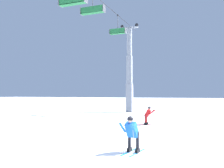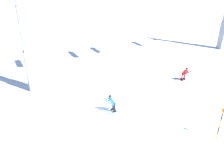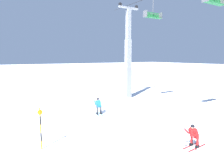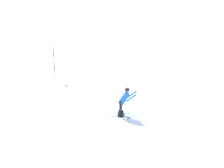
{
  "view_description": "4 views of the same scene",
  "coord_description": "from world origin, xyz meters",
  "px_view_note": "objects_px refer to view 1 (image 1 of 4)",
  "views": [
    {
      "loc": [
        -8.95,
        -2.67,
        2.37
      ],
      "look_at": [
        0.69,
        1.18,
        2.79
      ],
      "focal_mm": 38.77,
      "sensor_mm": 36.0,
      "label": 1
    },
    {
      "loc": [
        -6.72,
        -12.84,
        9.83
      ],
      "look_at": [
        0.68,
        0.71,
        2.08
      ],
      "focal_mm": 37.0,
      "sensor_mm": 36.0,
      "label": 2
    },
    {
      "loc": [
        15.92,
        -8.02,
        5.18
      ],
      "look_at": [
        0.35,
        1.69,
        2.65
      ],
      "focal_mm": 31.82,
      "sensor_mm": 36.0,
      "label": 3
    },
    {
      "loc": [
        1.2,
        13.03,
        6.18
      ],
      "look_at": [
        0.99,
        0.86,
        1.88
      ],
      "focal_mm": 45.7,
      "sensor_mm": 36.0,
      "label": 4
    }
  ],
  "objects_px": {
    "lift_tower_far": "(129,75)",
    "chairlift_seat_fourth": "(118,31)",
    "skier_carving_main": "(132,132)",
    "chairlift_seat_second": "(72,0)",
    "chairlift_seat_middle": "(92,10)",
    "skier_distant_uphill": "(148,114)"
  },
  "relations": [
    {
      "from": "lift_tower_far",
      "to": "skier_distant_uphill",
      "type": "xyz_separation_m",
      "value": [
        -11.67,
        -5.15,
        -3.95
      ]
    },
    {
      "from": "chairlift_seat_second",
      "to": "skier_carving_main",
      "type": "bearing_deg",
      "value": -133.62
    },
    {
      "from": "chairlift_seat_second",
      "to": "skier_distant_uphill",
      "type": "bearing_deg",
      "value": -63.6
    },
    {
      "from": "chairlift_seat_fourth",
      "to": "chairlift_seat_middle",
      "type": "bearing_deg",
      "value": -180.0
    },
    {
      "from": "skier_carving_main",
      "to": "chairlift_seat_fourth",
      "type": "xyz_separation_m",
      "value": [
        16.1,
        6.58,
        8.63
      ]
    },
    {
      "from": "lift_tower_far",
      "to": "chairlift_seat_second",
      "type": "height_order",
      "value": "lift_tower_far"
    },
    {
      "from": "chairlift_seat_middle",
      "to": "chairlift_seat_fourth",
      "type": "relative_size",
      "value": 1.03
    },
    {
      "from": "skier_carving_main",
      "to": "chairlift_seat_middle",
      "type": "height_order",
      "value": "chairlift_seat_middle"
    },
    {
      "from": "chairlift_seat_fourth",
      "to": "skier_distant_uphill",
      "type": "distance_m",
      "value": 12.45
    },
    {
      "from": "skier_carving_main",
      "to": "chairlift_seat_second",
      "type": "bearing_deg",
      "value": 46.38
    },
    {
      "from": "lift_tower_far",
      "to": "chairlift_seat_fourth",
      "type": "bearing_deg",
      "value": -180.0
    },
    {
      "from": "skier_carving_main",
      "to": "chairlift_seat_middle",
      "type": "relative_size",
      "value": 0.73
    },
    {
      "from": "chairlift_seat_fourth",
      "to": "skier_distant_uphill",
      "type": "height_order",
      "value": "chairlift_seat_fourth"
    },
    {
      "from": "chairlift_seat_middle",
      "to": "skier_distant_uphill",
      "type": "relative_size",
      "value": 1.35
    },
    {
      "from": "chairlift_seat_middle",
      "to": "chairlift_seat_fourth",
      "type": "distance_m",
      "value": 6.45
    },
    {
      "from": "lift_tower_far",
      "to": "skier_distant_uphill",
      "type": "height_order",
      "value": "lift_tower_far"
    },
    {
      "from": "skier_carving_main",
      "to": "chairlift_seat_fourth",
      "type": "bearing_deg",
      "value": 22.25
    },
    {
      "from": "lift_tower_far",
      "to": "skier_carving_main",
      "type": "bearing_deg",
      "value": -162.2
    },
    {
      "from": "skier_carving_main",
      "to": "chairlift_seat_second",
      "type": "distance_m",
      "value": 12.51
    },
    {
      "from": "lift_tower_far",
      "to": "chairlift_seat_fourth",
      "type": "relative_size",
      "value": 5.17
    },
    {
      "from": "chairlift_seat_second",
      "to": "chairlift_seat_fourth",
      "type": "distance_m",
      "value": 9.82
    },
    {
      "from": "skier_carving_main",
      "to": "lift_tower_far",
      "type": "height_order",
      "value": "lift_tower_far"
    }
  ]
}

